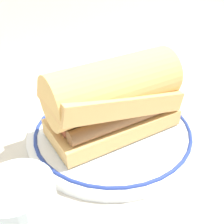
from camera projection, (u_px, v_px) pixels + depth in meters
ground_plane at (118, 133)px, 0.48m from camera, size 1.50×1.50×0.00m
plate at (112, 131)px, 0.47m from camera, size 0.28×0.28×0.01m
sausage_sandwich at (112, 97)px, 0.44m from camera, size 0.21×0.10×0.12m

